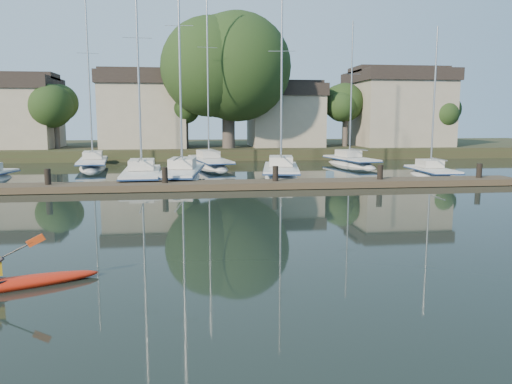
{
  "coord_description": "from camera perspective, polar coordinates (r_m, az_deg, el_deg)",
  "views": [
    {
      "loc": [
        -1.58,
        -12.89,
        3.75
      ],
      "look_at": [
        0.67,
        4.36,
        1.2
      ],
      "focal_mm": 35.0,
      "sensor_mm": 36.0,
      "label": 1
    }
  ],
  "objects": [
    {
      "name": "sailboat_3",
      "position": [
        32.97,
        2.86,
        1.42
      ],
      "size": [
        3.7,
        8.96,
        14.03
      ],
      "rotation": [
        0.0,
        0.0,
        -0.17
      ],
      "color": "silver",
      "rests_on": "ground"
    },
    {
      "name": "kayak",
      "position": [
        12.54,
        -27.22,
        -9.23
      ],
      "size": [
        4.11,
        2.06,
        1.34
      ],
      "rotation": [
        0.0,
        0.0,
        0.38
      ],
      "color": "#B0320D",
      "rests_on": "ground"
    },
    {
      "name": "dock",
      "position": [
        27.17,
        -4.01,
        0.81
      ],
      "size": [
        34.0,
        2.0,
        1.8
      ],
      "color": "#4C402B",
      "rests_on": "ground"
    },
    {
      "name": "sailboat_7",
      "position": [
        42.2,
        10.74,
        2.82
      ],
      "size": [
        3.41,
        8.21,
        12.85
      ],
      "rotation": [
        0.0,
        0.0,
        0.17
      ],
      "color": "silver",
      "rests_on": "ground"
    },
    {
      "name": "sailboat_4",
      "position": [
        34.87,
        19.39,
        1.39
      ],
      "size": [
        2.26,
        6.44,
        10.78
      ],
      "rotation": [
        0.0,
        0.0,
        -0.06
      ],
      "color": "silver",
      "rests_on": "ground"
    },
    {
      "name": "shore",
      "position": [
        53.28,
        -4.01,
        7.74
      ],
      "size": [
        90.0,
        25.25,
        12.75
      ],
      "color": "#2B381C",
      "rests_on": "ground"
    },
    {
      "name": "sailboat_5",
      "position": [
        41.42,
        -18.12,
        2.46
      ],
      "size": [
        3.31,
        9.31,
        15.08
      ],
      "rotation": [
        0.0,
        0.0,
        0.13
      ],
      "color": "silver",
      "rests_on": "ground"
    },
    {
      "name": "sailboat_2",
      "position": [
        31.72,
        -8.47,
        1.08
      ],
      "size": [
        3.31,
        9.93,
        16.13
      ],
      "rotation": [
        0.0,
        0.0,
        -0.11
      ],
      "color": "silver",
      "rests_on": "ground"
    },
    {
      "name": "sailboat_6",
      "position": [
        40.75,
        -5.31,
        2.75
      ],
      "size": [
        3.9,
        10.31,
        16.05
      ],
      "rotation": [
        0.0,
        0.0,
        0.18
      ],
      "color": "silver",
      "rests_on": "ground"
    },
    {
      "name": "ground",
      "position": [
        13.52,
        -0.41,
        -7.76
      ],
      "size": [
        160.0,
        160.0,
        0.0
      ],
      "primitive_type": "plane",
      "color": "black",
      "rests_on": "ground"
    },
    {
      "name": "sailboat_1",
      "position": [
        31.37,
        -12.91,
        0.88
      ],
      "size": [
        2.61,
        9.1,
        14.74
      ],
      "rotation": [
        0.0,
        0.0,
        0.04
      ],
      "color": "silver",
      "rests_on": "ground"
    }
  ]
}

